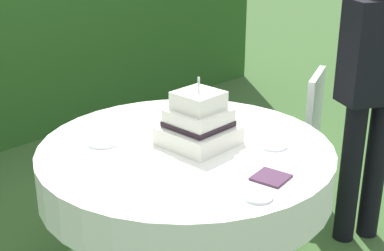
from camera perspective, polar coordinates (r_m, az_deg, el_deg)
cake_table at (r=2.66m, az=-0.67°, el=-4.31°), size 1.42×1.42×0.76m
wedding_cake at (r=2.60m, az=0.68°, el=0.29°), size 0.33×0.34×0.34m
serving_plate_near at (r=2.67m, az=-9.28°, el=-1.79°), size 0.15×0.15×0.01m
serving_plate_far at (r=2.63m, az=8.53°, el=-2.09°), size 0.13×0.13×0.01m
serving_plate_left at (r=2.16m, az=6.93°, el=-7.39°), size 0.12×0.12×0.01m
napkin_stack at (r=2.32m, az=8.27°, el=-5.41°), size 0.16×0.16×0.01m
garden_chair at (r=3.55m, az=10.99°, el=0.08°), size 0.52×0.52×0.89m
standing_person at (r=3.09m, az=18.47°, el=3.81°), size 0.41×0.35×1.60m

